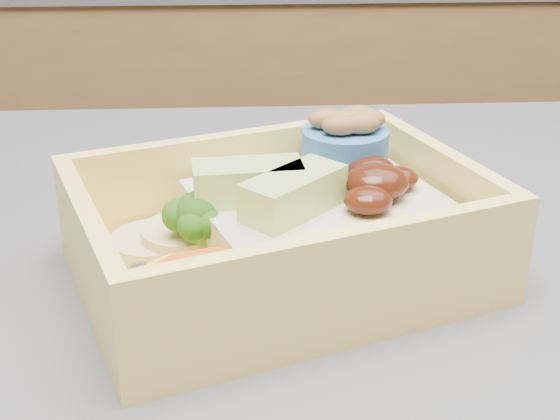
{
  "coord_description": "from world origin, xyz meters",
  "views": [
    {
      "loc": [
        -0.2,
        -0.3,
        1.12
      ],
      "look_at": [
        -0.18,
        0.04,
        0.96
      ],
      "focal_mm": 50.0,
      "sensor_mm": 36.0,
      "label": 1
    }
  ],
  "objects": [
    {
      "name": "bento_box",
      "position": [
        -0.17,
        0.04,
        0.94
      ],
      "size": [
        0.23,
        0.2,
        0.07
      ],
      "rotation": [
        0.0,
        0.0,
        0.35
      ],
      "color": "#FFE069",
      "rests_on": "island"
    }
  ]
}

